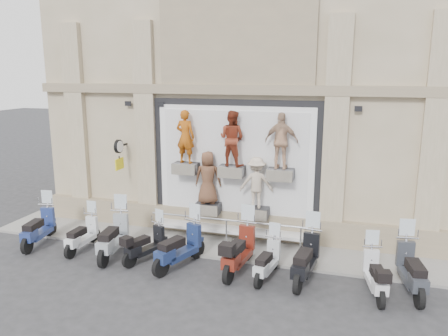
{
  "coord_description": "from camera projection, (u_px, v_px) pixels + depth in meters",
  "views": [
    {
      "loc": [
        3.63,
        -10.32,
        5.39
      ],
      "look_at": [
        -0.05,
        1.9,
        2.57
      ],
      "focal_mm": 35.0,
      "sensor_mm": 36.0,
      "label": 1
    }
  ],
  "objects": [
    {
      "name": "scooter_f",
      "position": [
        239.0,
        242.0,
        11.86
      ],
      "size": [
        0.83,
        2.18,
        1.73
      ],
      "primitive_type": null,
      "rotation": [
        0.0,
        0.0,
        -0.1
      ],
      "color": "#5F1B10",
      "rests_on": "ground"
    },
    {
      "name": "ground",
      "position": [
        206.0,
        275.0,
        11.84
      ],
      "size": [
        90.0,
        90.0,
        0.0
      ],
      "primitive_type": "plane",
      "color": "#2C2C2F",
      "rests_on": "ground"
    },
    {
      "name": "guard_rail",
      "position": [
        226.0,
        233.0,
        13.61
      ],
      "size": [
        5.06,
        0.1,
        0.93
      ],
      "primitive_type": null,
      "color": "#9EA0A5",
      "rests_on": "ground"
    },
    {
      "name": "shop_vitrine",
      "position": [
        235.0,
        167.0,
        13.86
      ],
      "size": [
        5.6,
        0.84,
        4.3
      ],
      "color": "black",
      "rests_on": "ground"
    },
    {
      "name": "clock_sign_bracket",
      "position": [
        119.0,
        151.0,
        14.64
      ],
      "size": [
        0.1,
        0.8,
        1.02
      ],
      "color": "black",
      "rests_on": "ground"
    },
    {
      "name": "building",
      "position": [
        263.0,
        56.0,
        17.09
      ],
      "size": [
        14.0,
        8.6,
        12.0
      ],
      "primitive_type": null,
      "color": "tan",
      "rests_on": "ground"
    },
    {
      "name": "scooter_a",
      "position": [
        38.0,
        220.0,
        13.75
      ],
      "size": [
        0.92,
        2.06,
        1.61
      ],
      "primitive_type": null,
      "rotation": [
        0.0,
        0.0,
        0.18
      ],
      "color": "navy",
      "rests_on": "ground"
    },
    {
      "name": "scooter_h",
      "position": [
        306.0,
        250.0,
        11.34
      ],
      "size": [
        0.87,
        2.16,
        1.71
      ],
      "primitive_type": null,
      "rotation": [
        0.0,
        0.0,
        -0.12
      ],
      "color": "black",
      "rests_on": "ground"
    },
    {
      "name": "scooter_c",
      "position": [
        113.0,
        229.0,
        12.87
      ],
      "size": [
        0.92,
        2.19,
        1.72
      ],
      "primitive_type": null,
      "rotation": [
        0.0,
        0.0,
        0.15
      ],
      "color": "gray",
      "rests_on": "ground"
    },
    {
      "name": "scooter_b",
      "position": [
        82.0,
        228.0,
        13.33
      ],
      "size": [
        0.51,
        1.75,
        1.42
      ],
      "primitive_type": null,
      "rotation": [
        0.0,
        0.0,
        -0.0
      ],
      "color": "silver",
      "rests_on": "ground"
    },
    {
      "name": "scooter_g",
      "position": [
        267.0,
        254.0,
        11.51
      ],
      "size": [
        0.75,
        1.75,
        1.38
      ],
      "primitive_type": null,
      "rotation": [
        0.0,
        0.0,
        -0.15
      ],
      "color": "#B4B8BB",
      "rests_on": "ground"
    },
    {
      "name": "scooter_e",
      "position": [
        179.0,
        239.0,
        12.15
      ],
      "size": [
        1.27,
        2.17,
        1.69
      ],
      "primitive_type": null,
      "rotation": [
        0.0,
        0.0,
        -0.34
      ],
      "color": "navy",
      "rests_on": "ground"
    },
    {
      "name": "scooter_j",
      "position": [
        412.0,
        261.0,
        10.74
      ],
      "size": [
        0.93,
        2.15,
        1.69
      ],
      "primitive_type": null,
      "rotation": [
        0.0,
        0.0,
        0.16
      ],
      "color": "#2B2E35",
      "rests_on": "ground"
    },
    {
      "name": "scooter_i",
      "position": [
        376.0,
        267.0,
        10.65
      ],
      "size": [
        0.84,
        1.87,
        1.47
      ],
      "primitive_type": null,
      "rotation": [
        0.0,
        0.0,
        0.18
      ],
      "color": "silver",
      "rests_on": "ground"
    },
    {
      "name": "sidewalk",
      "position": [
        227.0,
        245.0,
        13.79
      ],
      "size": [
        16.0,
        2.2,
        0.08
      ],
      "primitive_type": "cube",
      "color": "gray",
      "rests_on": "ground"
    },
    {
      "name": "scooter_d",
      "position": [
        146.0,
        237.0,
        12.61
      ],
      "size": [
        1.09,
        1.8,
        1.41
      ],
      "primitive_type": null,
      "rotation": [
        0.0,
        0.0,
        -0.36
      ],
      "color": "black",
      "rests_on": "ground"
    }
  ]
}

